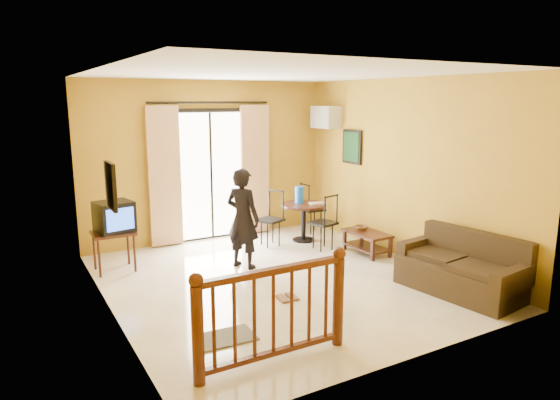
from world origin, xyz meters
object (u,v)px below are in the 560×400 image
standing_person (243,218)px  dining_table (304,212)px  coffee_table (367,239)px  television (114,217)px  sofa (462,270)px

standing_person → dining_table: bearing=-94.2°
dining_table → coffee_table: bearing=-66.6°
coffee_table → standing_person: bearing=169.1°
television → sofa: size_ratio=0.32×
coffee_table → standing_person: 2.14m
coffee_table → standing_person: (-2.04, 0.39, 0.51)m
dining_table → coffee_table: dining_table is taller
dining_table → coffee_table: (0.50, -1.15, -0.29)m
television → coffee_table: television is taller
coffee_table → sofa: sofa is taller
television → dining_table: bearing=-10.8°
coffee_table → sofa: 1.92m
sofa → standing_person: standing_person is taller
dining_table → standing_person: 1.73m
dining_table → coffee_table: size_ratio=0.99×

